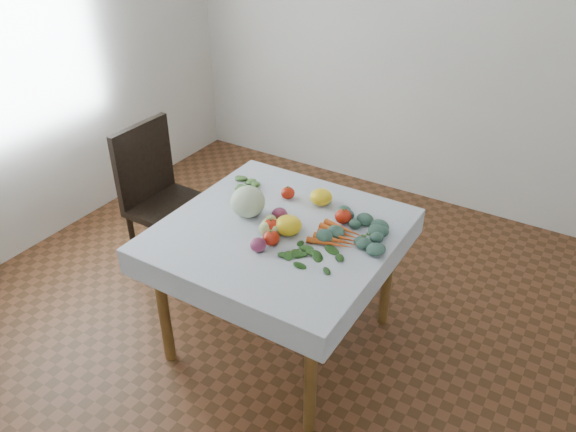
% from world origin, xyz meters
% --- Properties ---
extents(ground, '(4.00, 4.00, 0.00)m').
position_xyz_m(ground, '(0.00, 0.00, 0.00)').
color(ground, brown).
extents(back_wall, '(4.00, 0.04, 2.70)m').
position_xyz_m(back_wall, '(0.00, 2.00, 1.35)').
color(back_wall, white).
rests_on(back_wall, ground).
extents(left_wall, '(0.04, 4.00, 2.70)m').
position_xyz_m(left_wall, '(-2.00, 0.00, 1.35)').
color(left_wall, white).
rests_on(left_wall, ground).
extents(table, '(1.00, 1.00, 0.75)m').
position_xyz_m(table, '(0.00, 0.00, 0.65)').
color(table, brown).
rests_on(table, ground).
extents(tablecloth, '(1.12, 1.12, 0.01)m').
position_xyz_m(tablecloth, '(0.00, 0.00, 0.75)').
color(tablecloth, silver).
rests_on(tablecloth, table).
extents(chair, '(0.46, 0.46, 1.00)m').
position_xyz_m(chair, '(-1.01, 0.20, 0.57)').
color(chair, black).
rests_on(chair, ground).
extents(cabbage, '(0.23, 0.23, 0.16)m').
position_xyz_m(cabbage, '(-0.21, 0.02, 0.84)').
color(cabbage, beige).
rests_on(cabbage, tablecloth).
extents(tomato_a, '(0.10, 0.10, 0.07)m').
position_xyz_m(tomato_a, '(-0.12, 0.28, 0.79)').
color(tomato_a, '#B81F0C').
rests_on(tomato_a, tablecloth).
extents(tomato_b, '(0.09, 0.09, 0.08)m').
position_xyz_m(tomato_b, '(0.25, 0.21, 0.79)').
color(tomato_b, '#B81F0C').
rests_on(tomato_b, tablecloth).
extents(tomato_c, '(0.10, 0.10, 0.07)m').
position_xyz_m(tomato_c, '(-0.01, -0.06, 0.79)').
color(tomato_c, '#B81F0C').
rests_on(tomato_c, tablecloth).
extents(tomato_d, '(0.11, 0.11, 0.07)m').
position_xyz_m(tomato_d, '(0.04, -0.14, 0.79)').
color(tomato_d, '#B81F0C').
rests_on(tomato_d, tablecloth).
extents(heirloom_back, '(0.14, 0.14, 0.09)m').
position_xyz_m(heirloom_back, '(0.06, 0.32, 0.80)').
color(heirloom_back, yellow).
rests_on(heirloom_back, tablecloth).
extents(heirloom_front, '(0.14, 0.14, 0.09)m').
position_xyz_m(heirloom_front, '(0.06, -0.02, 0.80)').
color(heirloom_front, yellow).
rests_on(heirloom_front, tablecloth).
extents(onion_a, '(0.10, 0.10, 0.07)m').
position_xyz_m(onion_a, '(-0.04, 0.06, 0.79)').
color(onion_a, '#601B3A').
rests_on(onion_a, tablecloth).
extents(onion_b, '(0.08, 0.08, 0.07)m').
position_xyz_m(onion_b, '(0.02, -0.21, 0.79)').
color(onion_b, '#601B3A').
rests_on(onion_b, tablecloth).
extents(tomatillo_cluster, '(0.13, 0.14, 0.05)m').
position_xyz_m(tomatillo_cluster, '(-0.04, -0.04, 0.78)').
color(tomatillo_cluster, '#B8D97D').
rests_on(tomatillo_cluster, tablecloth).
extents(carrot_bunch, '(0.23, 0.22, 0.03)m').
position_xyz_m(carrot_bunch, '(0.29, 0.07, 0.77)').
color(carrot_bunch, '#CC4B16').
rests_on(carrot_bunch, tablecloth).
extents(kale_bunch, '(0.37, 0.27, 0.05)m').
position_xyz_m(kale_bunch, '(0.38, 0.14, 0.78)').
color(kale_bunch, '#3D6453').
rests_on(kale_bunch, tablecloth).
extents(basil_bunch, '(0.29, 0.21, 0.01)m').
position_xyz_m(basil_bunch, '(0.26, -0.13, 0.76)').
color(basil_bunch, '#1E4A17').
rests_on(basil_bunch, tablecloth).
extents(dill_bunch, '(0.24, 0.20, 0.02)m').
position_xyz_m(dill_bunch, '(-0.39, 0.22, 0.77)').
color(dill_bunch, '#58863D').
rests_on(dill_bunch, tablecloth).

